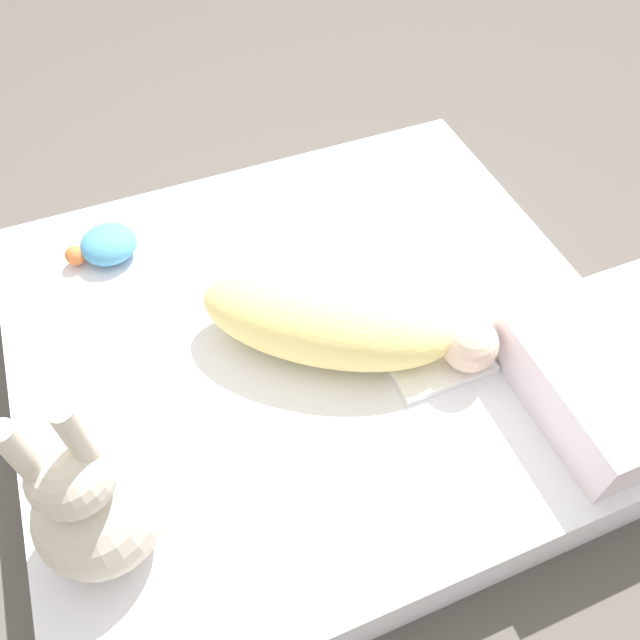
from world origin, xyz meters
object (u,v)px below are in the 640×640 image
swaddled_baby (336,319)px  turtle_plush (106,245)px  bunny_plush (94,505)px  pillow (621,371)px

swaddled_baby → turtle_plush: swaddled_baby is taller
swaddled_baby → bunny_plush: 0.53m
swaddled_baby → turtle_plush: 0.56m
swaddled_baby → turtle_plush: bearing=166.8°
swaddled_baby → bunny_plush: bunny_plush is taller
swaddled_baby → pillow: size_ratio=1.52×
pillow → turtle_plush: pillow is taller
swaddled_baby → pillow: 0.53m
turtle_plush → swaddled_baby: bearing=132.5°
swaddled_baby → pillow: swaddled_baby is taller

